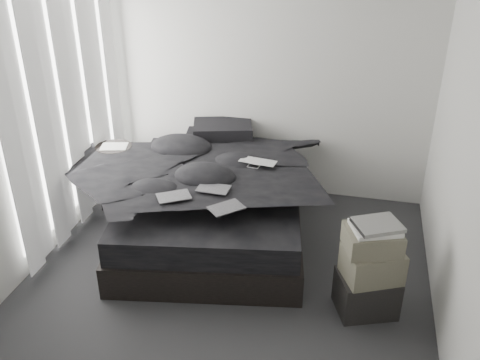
% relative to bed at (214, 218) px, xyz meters
% --- Properties ---
extents(floor, '(3.60, 4.20, 0.01)m').
position_rel_bed_xyz_m(floor, '(0.33, -1.02, -0.16)').
color(floor, '#2D2D30').
rests_on(floor, ground).
extents(wall_back, '(3.60, 0.01, 2.60)m').
position_rel_bed_xyz_m(wall_back, '(0.33, 1.08, 1.14)').
color(wall_back, silver).
rests_on(wall_back, ground).
extents(wall_left, '(0.01, 4.20, 2.60)m').
position_rel_bed_xyz_m(wall_left, '(-1.47, -1.02, 1.14)').
color(wall_left, silver).
rests_on(wall_left, ground).
extents(wall_right, '(0.01, 4.20, 2.60)m').
position_rel_bed_xyz_m(wall_right, '(2.13, -1.02, 1.14)').
color(wall_right, silver).
rests_on(wall_right, ground).
extents(window_left, '(0.02, 2.00, 2.30)m').
position_rel_bed_xyz_m(window_left, '(-1.45, -0.12, 1.19)').
color(window_left, white).
rests_on(window_left, wall_left).
extents(curtain_left, '(0.06, 2.12, 2.48)m').
position_rel_bed_xyz_m(curtain_left, '(-1.40, -0.12, 1.12)').
color(curtain_left, white).
rests_on(curtain_left, wall_left).
extents(bed, '(2.10, 2.56, 0.31)m').
position_rel_bed_xyz_m(bed, '(0.00, 0.00, 0.00)').
color(bed, black).
rests_on(bed, floor).
extents(mattress, '(2.02, 2.48, 0.25)m').
position_rel_bed_xyz_m(mattress, '(0.00, 0.00, 0.28)').
color(mattress, black).
rests_on(mattress, bed).
extents(duvet, '(2.00, 2.22, 0.27)m').
position_rel_bed_xyz_m(duvet, '(0.01, -0.05, 0.54)').
color(duvet, black).
rests_on(duvet, mattress).
extents(pillow_lower, '(0.76, 0.58, 0.16)m').
position_rel_bed_xyz_m(pillow_lower, '(-0.21, 0.87, 0.48)').
color(pillow_lower, black).
rests_on(pillow_lower, mattress).
extents(pillow_upper, '(0.74, 0.60, 0.15)m').
position_rel_bed_xyz_m(pillow_upper, '(-0.12, 0.86, 0.63)').
color(pillow_upper, black).
rests_on(pillow_upper, pillow_lower).
extents(laptop, '(0.40, 0.29, 0.03)m').
position_rel_bed_xyz_m(laptop, '(0.41, 0.13, 0.68)').
color(laptop, silver).
rests_on(laptop, duvet).
extents(comic_a, '(0.35, 0.31, 0.01)m').
position_rel_bed_xyz_m(comic_a, '(-0.17, -0.65, 0.67)').
color(comic_a, black).
rests_on(comic_a, duvet).
extents(comic_b, '(0.30, 0.20, 0.01)m').
position_rel_bed_xyz_m(comic_b, '(0.13, -0.43, 0.68)').
color(comic_b, black).
rests_on(comic_b, duvet).
extents(comic_c, '(0.34, 0.34, 0.01)m').
position_rel_bed_xyz_m(comic_c, '(0.33, -0.74, 0.69)').
color(comic_c, black).
rests_on(comic_c, duvet).
extents(side_stand, '(0.42, 0.42, 0.72)m').
position_rel_bed_xyz_m(side_stand, '(-1.19, 0.28, 0.20)').
color(side_stand, black).
rests_on(side_stand, floor).
extents(papers, '(0.32, 0.27, 0.01)m').
position_rel_bed_xyz_m(papers, '(-1.18, 0.27, 0.57)').
color(papers, white).
rests_on(papers, side_stand).
extents(floor_books, '(0.17, 0.21, 0.13)m').
position_rel_bed_xyz_m(floor_books, '(-0.75, 0.04, -0.09)').
color(floor_books, black).
rests_on(floor_books, floor).
extents(box_lower, '(0.57, 0.51, 0.35)m').
position_rel_bed_xyz_m(box_lower, '(1.56, -0.88, 0.02)').
color(box_lower, black).
rests_on(box_lower, floor).
extents(box_mid, '(0.54, 0.50, 0.26)m').
position_rel_bed_xyz_m(box_mid, '(1.57, -0.88, 0.32)').
color(box_mid, '#5F5C4B').
rests_on(box_mid, box_lower).
extents(box_upper, '(0.50, 0.45, 0.18)m').
position_rel_bed_xyz_m(box_upper, '(1.55, -0.88, 0.55)').
color(box_upper, '#5F5C4B').
rests_on(box_upper, box_mid).
extents(art_book_white, '(0.43, 0.39, 0.04)m').
position_rel_bed_xyz_m(art_book_white, '(1.56, -0.88, 0.66)').
color(art_book_white, silver).
rests_on(art_book_white, box_upper).
extents(art_book_snake, '(0.43, 0.40, 0.03)m').
position_rel_bed_xyz_m(art_book_snake, '(1.57, -0.88, 0.69)').
color(art_book_snake, silver).
rests_on(art_book_snake, art_book_white).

